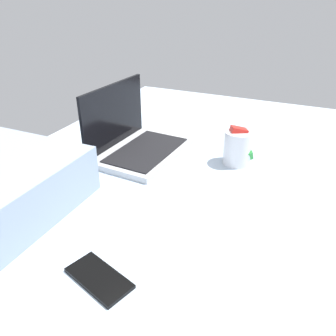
{
  "coord_description": "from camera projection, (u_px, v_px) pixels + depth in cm",
  "views": [
    {
      "loc": [
        -81.85,
        -21.93,
        69.36
      ],
      "look_at": [
        -5.24,
        12.54,
        24.0
      ],
      "focal_mm": 36.28,
      "sensor_mm": 36.0,
      "label": 1
    }
  ],
  "objects": [
    {
      "name": "bed_mattress",
      "position": [
        213.0,
        212.0,
        1.02
      ],
      "size": [
        180.0,
        140.0,
        18.0
      ],
      "primitive_type": "cube",
      "color": "silver",
      "rests_on": "ground"
    },
    {
      "name": "laptop",
      "position": [
        135.0,
        141.0,
        1.16
      ],
      "size": [
        34.37,
        25.01,
        23.0
      ],
      "rotation": [
        0.0,
        0.0,
        -0.06
      ],
      "color": "#B7BABC",
      "rests_on": "bed_mattress"
    },
    {
      "name": "snack_cup",
      "position": [
        238.0,
        147.0,
        1.09
      ],
      "size": [
        9.88,
        9.86,
        12.85
      ],
      "color": "silver",
      "rests_on": "bed_mattress"
    },
    {
      "name": "cell_phone",
      "position": [
        99.0,
        278.0,
        0.67
      ],
      "size": [
        10.74,
        15.41,
        0.8
      ],
      "primitive_type": "cube",
      "rotation": [
        0.0,
        0.0,
        2.83
      ],
      "color": "black",
      "rests_on": "bed_mattress"
    }
  ]
}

